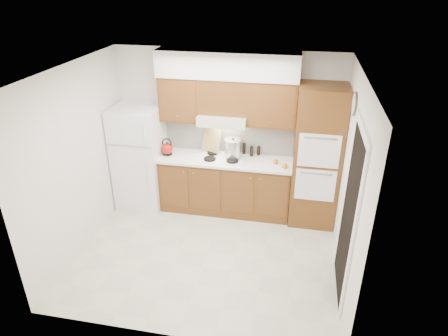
% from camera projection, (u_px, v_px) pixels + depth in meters
% --- Properties ---
extents(floor, '(3.60, 3.60, 0.00)m').
position_uv_depth(floor, '(208.00, 252.00, 5.74)').
color(floor, '#B9B4A2').
rests_on(floor, ground).
extents(ceiling, '(3.60, 3.60, 0.00)m').
position_uv_depth(ceiling, '(204.00, 71.00, 4.58)').
color(ceiling, white).
rests_on(ceiling, wall_back).
extents(wall_back, '(3.60, 0.02, 2.60)m').
position_uv_depth(wall_back, '(227.00, 131.00, 6.48)').
color(wall_back, silver).
rests_on(wall_back, floor).
extents(wall_left, '(0.02, 3.00, 2.60)m').
position_uv_depth(wall_left, '(78.00, 160.00, 5.47)').
color(wall_left, silver).
rests_on(wall_left, floor).
extents(wall_right, '(0.02, 3.00, 2.60)m').
position_uv_depth(wall_right, '(350.00, 185.00, 4.85)').
color(wall_right, silver).
rests_on(wall_right, floor).
extents(fridge, '(0.75, 0.72, 1.72)m').
position_uv_depth(fridge, '(140.00, 157.00, 6.60)').
color(fridge, white).
rests_on(fridge, floor).
extents(base_cabinets, '(2.11, 0.60, 0.90)m').
position_uv_depth(base_cabinets, '(225.00, 185.00, 6.59)').
color(base_cabinets, brown).
rests_on(base_cabinets, floor).
extents(countertop, '(2.13, 0.62, 0.04)m').
position_uv_depth(countertop, '(225.00, 160.00, 6.37)').
color(countertop, white).
rests_on(countertop, base_cabinets).
extents(backsplash, '(2.11, 0.03, 0.56)m').
position_uv_depth(backsplash, '(229.00, 136.00, 6.49)').
color(backsplash, white).
rests_on(backsplash, countertop).
extents(oven_cabinet, '(0.70, 0.65, 2.20)m').
position_uv_depth(oven_cabinet, '(317.00, 157.00, 6.03)').
color(oven_cabinet, brown).
rests_on(oven_cabinet, floor).
extents(upper_cab_left, '(0.63, 0.33, 0.70)m').
position_uv_depth(upper_cab_left, '(181.00, 98.00, 6.21)').
color(upper_cab_left, brown).
rests_on(upper_cab_left, wall_back).
extents(upper_cab_right, '(0.73, 0.33, 0.70)m').
position_uv_depth(upper_cab_right, '(272.00, 104.00, 5.96)').
color(upper_cab_right, brown).
rests_on(upper_cab_right, wall_back).
extents(range_hood, '(0.75, 0.45, 0.15)m').
position_uv_depth(range_hood, '(223.00, 119.00, 6.16)').
color(range_hood, silver).
rests_on(range_hood, wall_back).
extents(upper_cab_over_hood, '(0.75, 0.33, 0.55)m').
position_uv_depth(upper_cab_over_hood, '(224.00, 96.00, 6.06)').
color(upper_cab_over_hood, brown).
rests_on(upper_cab_over_hood, range_hood).
extents(soffit, '(2.13, 0.36, 0.40)m').
position_uv_depth(soffit, '(227.00, 65.00, 5.82)').
color(soffit, silver).
rests_on(soffit, wall_back).
extents(cooktop, '(0.74, 0.50, 0.01)m').
position_uv_depth(cooktop, '(222.00, 158.00, 6.38)').
color(cooktop, white).
rests_on(cooktop, countertop).
extents(doorway, '(0.02, 0.90, 2.10)m').
position_uv_depth(doorway, '(349.00, 218.00, 4.66)').
color(doorway, black).
rests_on(doorway, floor).
extents(wall_clock, '(0.02, 0.30, 0.30)m').
position_uv_depth(wall_clock, '(355.00, 104.00, 4.96)').
color(wall_clock, '#3F3833').
rests_on(wall_clock, wall_right).
extents(kettle, '(0.21, 0.21, 0.19)m').
position_uv_depth(kettle, '(167.00, 149.00, 6.45)').
color(kettle, maroon).
rests_on(kettle, countertop).
extents(cutting_board, '(0.35, 0.23, 0.44)m').
position_uv_depth(cutting_board, '(211.00, 142.00, 6.48)').
color(cutting_board, tan).
rests_on(cutting_board, countertop).
extents(stock_pot, '(0.32, 0.32, 0.27)m').
position_uv_depth(stock_pot, '(233.00, 148.00, 6.32)').
color(stock_pot, silver).
rests_on(stock_pot, cooktop).
extents(condiment_a, '(0.07, 0.07, 0.19)m').
position_uv_depth(condiment_a, '(244.00, 149.00, 6.47)').
color(condiment_a, black).
rests_on(condiment_a, countertop).
extents(condiment_b, '(0.07, 0.07, 0.17)m').
position_uv_depth(condiment_b, '(252.00, 151.00, 6.42)').
color(condiment_b, black).
rests_on(condiment_b, countertop).
extents(condiment_c, '(0.07, 0.07, 0.15)m').
position_uv_depth(condiment_c, '(259.00, 151.00, 6.46)').
color(condiment_c, black).
rests_on(condiment_c, countertop).
extents(orange_near, '(0.09, 0.09, 0.09)m').
position_uv_depth(orange_near, '(285.00, 166.00, 6.04)').
color(orange_near, '#F79C0D').
rests_on(orange_near, countertop).
extents(orange_far, '(0.10, 0.10, 0.08)m').
position_uv_depth(orange_far, '(276.00, 161.00, 6.18)').
color(orange_far, '#DA570B').
rests_on(orange_far, countertop).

